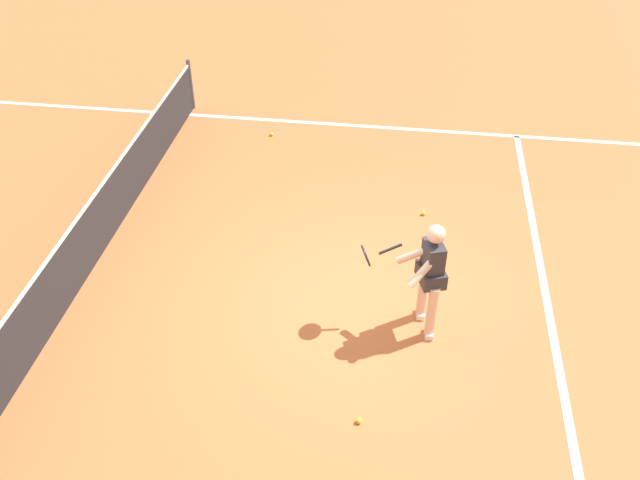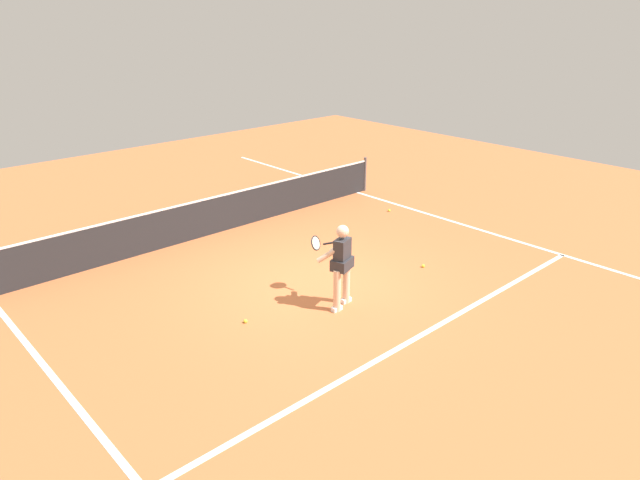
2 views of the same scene
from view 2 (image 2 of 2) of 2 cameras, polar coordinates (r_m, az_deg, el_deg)
The scene contains 9 objects.
ground_plane at distance 11.18m, azimuth -0.39°, elevation -4.32°, with size 27.05×27.05×0.00m, color #C66638.
service_line_marking at distance 9.65m, azimuth 10.09°, elevation -9.26°, with size 9.74×0.10×0.01m, color white.
sideline_left_marking at distance 9.13m, azimuth -24.40°, elevation -13.09°, with size 0.10×18.81×0.01m, color white.
sideline_right_marking at distance 14.62m, azimuth 13.93°, elevation 1.53°, with size 0.10×18.81×0.01m, color white.
court_net at distance 13.69m, azimuth -10.58°, elevation 2.44°, with size 10.42×0.08×0.99m.
tennis_player at distance 10.00m, azimuth 2.08°, elevation -2.26°, with size 0.66×1.09×1.55m.
tennis_ball_near at distance 12.02m, azimuth 10.23°, elevation -2.54°, with size 0.07×0.07×0.07m, color #D1E533.
tennis_ball_mid at distance 9.90m, azimuth -7.42°, elevation -8.00°, with size 0.07×0.07×0.07m, color #D1E533.
tennis_ball_far at distance 15.22m, azimuth 6.89°, elevation 2.95°, with size 0.07×0.07×0.07m, color #D1E533.
Camera 2 is at (-6.70, -7.45, 4.95)m, focal length 32.19 mm.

